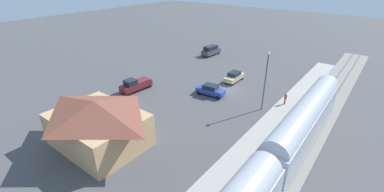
# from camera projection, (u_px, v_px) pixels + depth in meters

# --- Properties ---
(ground_plane) EXTENTS (200.00, 200.00, 0.00)m
(ground_plane) POSITION_uv_depth(u_px,v_px,m) (229.00, 89.00, 43.55)
(ground_plane) COLOR #4C4C4F
(railway_track) EXTENTS (4.80, 70.00, 0.30)m
(railway_track) POSITION_uv_depth(u_px,v_px,m) (317.00, 114.00, 35.86)
(railway_track) COLOR gray
(railway_track) RESTS_ON ground
(platform) EXTENTS (3.20, 46.00, 0.30)m
(platform) POSITION_uv_depth(u_px,v_px,m) (288.00, 106.00, 38.02)
(platform) COLOR #A8A399
(platform) RESTS_ON ground
(station_building) EXTENTS (10.86, 8.36, 5.48)m
(station_building) POSITION_uv_depth(u_px,v_px,m) (98.00, 122.00, 28.77)
(station_building) COLOR tan
(station_building) RESTS_ON ground
(pedestrian_on_platform) EXTENTS (0.36, 0.36, 1.71)m
(pedestrian_on_platform) POSITION_uv_depth(u_px,v_px,m) (285.00, 98.00, 37.78)
(pedestrian_on_platform) COLOR brown
(pedestrian_on_platform) RESTS_ON platform
(sedan_blue) EXTENTS (4.68, 2.66, 1.74)m
(sedan_blue) POSITION_uv_depth(u_px,v_px,m) (211.00, 90.00, 41.29)
(sedan_blue) COLOR #283D9E
(sedan_blue) RESTS_ON ground
(pickup_maroon) EXTENTS (2.33, 5.52, 2.14)m
(pickup_maroon) POSITION_uv_depth(u_px,v_px,m) (136.00, 85.00, 42.79)
(pickup_maroon) COLOR maroon
(pickup_maroon) RESTS_ON ground
(suv_charcoal) EXTENTS (2.36, 5.05, 2.22)m
(suv_charcoal) POSITION_uv_depth(u_px,v_px,m) (211.00, 50.00, 60.48)
(suv_charcoal) COLOR #47494F
(suv_charcoal) RESTS_ON ground
(sedan_tan) EXTENTS (1.86, 4.51, 1.74)m
(sedan_tan) POSITION_uv_depth(u_px,v_px,m) (234.00, 77.00, 46.40)
(sedan_tan) COLOR #C6B284
(sedan_tan) RESTS_ON ground
(light_pole_near_platform) EXTENTS (0.44, 0.44, 8.46)m
(light_pole_near_platform) POSITION_uv_depth(u_px,v_px,m) (266.00, 75.00, 35.10)
(light_pole_near_platform) COLOR #515156
(light_pole_near_platform) RESTS_ON ground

